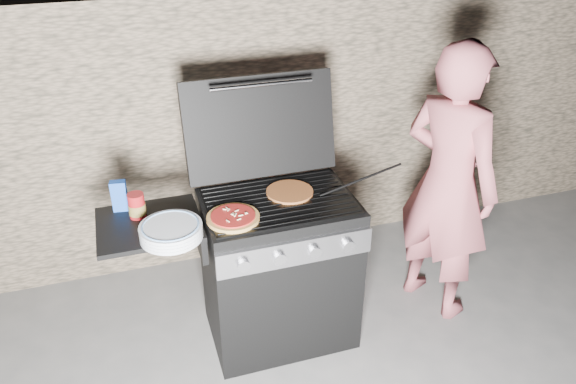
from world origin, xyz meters
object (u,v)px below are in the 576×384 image
object	(u,v)px
gas_grill	(236,278)
person	(448,184)
sauce_jar	(137,205)
pizza_topped	(233,217)

from	to	relation	value
gas_grill	person	xyz separation A→B (m)	(1.26, -0.01, 0.39)
sauce_jar	gas_grill	bearing A→B (deg)	-8.69
gas_grill	pizza_topped	world-z (taller)	pizza_topped
pizza_topped	person	xyz separation A→B (m)	(1.28, 0.10, -0.08)
gas_grill	person	distance (m)	1.32
pizza_topped	person	size ratio (longest dim) A/B	0.16
pizza_topped	sauce_jar	world-z (taller)	sauce_jar
gas_grill	pizza_topped	distance (m)	0.48
gas_grill	pizza_topped	bearing A→B (deg)	-99.65
sauce_jar	person	distance (m)	1.73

